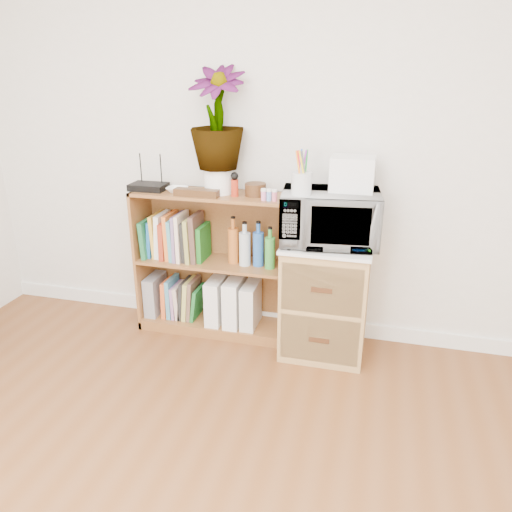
% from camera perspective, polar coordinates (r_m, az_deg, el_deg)
% --- Properties ---
extents(skirting_board, '(4.00, 0.02, 0.10)m').
position_cam_1_polar(skirting_board, '(3.48, 1.55, -7.15)').
color(skirting_board, white).
rests_on(skirting_board, ground).
extents(bookshelf, '(1.00, 0.30, 0.95)m').
position_cam_1_polar(bookshelf, '(3.27, -4.93, -0.93)').
color(bookshelf, brown).
rests_on(bookshelf, ground).
extents(wicker_unit, '(0.50, 0.45, 0.70)m').
position_cam_1_polar(wicker_unit, '(3.10, 7.93, -4.90)').
color(wicker_unit, '#9E7542').
rests_on(wicker_unit, ground).
extents(microwave, '(0.59, 0.44, 0.31)m').
position_cam_1_polar(microwave, '(2.90, 8.41, 4.36)').
color(microwave, silver).
rests_on(microwave, wicker_unit).
extents(pen_cup, '(0.11, 0.11, 0.12)m').
position_cam_1_polar(pen_cup, '(2.76, 5.22, 8.26)').
color(pen_cup, silver).
rests_on(pen_cup, microwave).
extents(small_appliance, '(0.24, 0.20, 0.19)m').
position_cam_1_polar(small_appliance, '(2.89, 10.98, 9.24)').
color(small_appliance, white).
rests_on(small_appliance, microwave).
extents(router, '(0.23, 0.15, 0.04)m').
position_cam_1_polar(router, '(3.26, -12.18, 7.75)').
color(router, black).
rests_on(router, bookshelf).
extents(white_bowl, '(0.13, 0.13, 0.03)m').
position_cam_1_polar(white_bowl, '(3.17, -9.00, 7.50)').
color(white_bowl, white).
rests_on(white_bowl, bookshelf).
extents(plant_pot, '(0.18, 0.18, 0.15)m').
position_cam_1_polar(plant_pot, '(3.11, -4.28, 8.58)').
color(plant_pot, white).
rests_on(plant_pot, bookshelf).
extents(potted_plant, '(0.33, 0.33, 0.60)m').
position_cam_1_polar(potted_plant, '(3.05, -4.47, 15.44)').
color(potted_plant, '#316B2A').
rests_on(potted_plant, plant_pot).
extents(trinket_box, '(0.27, 0.07, 0.04)m').
position_cam_1_polar(trinket_box, '(3.05, -6.82, 7.19)').
color(trinket_box, '#321F0D').
rests_on(trinket_box, bookshelf).
extents(kokeshi_doll, '(0.04, 0.04, 0.10)m').
position_cam_1_polar(kokeshi_doll, '(3.02, -2.45, 7.76)').
color(kokeshi_doll, '#AD2A15').
rests_on(kokeshi_doll, bookshelf).
extents(wooden_bowl, '(0.13, 0.13, 0.08)m').
position_cam_1_polar(wooden_bowl, '(3.04, -0.07, 7.61)').
color(wooden_bowl, '#3B2210').
rests_on(wooden_bowl, bookshelf).
extents(paint_jars, '(0.12, 0.04, 0.06)m').
position_cam_1_polar(paint_jars, '(2.92, 1.50, 6.89)').
color(paint_jars, '#D17480').
rests_on(paint_jars, bookshelf).
extents(file_box, '(0.08, 0.22, 0.27)m').
position_cam_1_polar(file_box, '(3.54, -11.43, -4.28)').
color(file_box, gray).
rests_on(file_box, bookshelf).
extents(magazine_holder_left, '(0.10, 0.24, 0.31)m').
position_cam_1_polar(magazine_holder_left, '(3.36, -4.52, -5.02)').
color(magazine_holder_left, white).
rests_on(magazine_holder_left, bookshelf).
extents(magazine_holder_mid, '(0.10, 0.25, 0.32)m').
position_cam_1_polar(magazine_holder_mid, '(3.32, -2.46, -5.20)').
color(magazine_holder_mid, white).
rests_on(magazine_holder_mid, bookshelf).
extents(magazine_holder_right, '(0.09, 0.23, 0.29)m').
position_cam_1_polar(magazine_holder_right, '(3.30, -0.61, -5.59)').
color(magazine_holder_right, silver).
rests_on(magazine_holder_right, bookshelf).
extents(cookbooks, '(0.42, 0.20, 0.31)m').
position_cam_1_polar(cookbooks, '(3.30, -9.16, 2.13)').
color(cookbooks, '#1B6538').
rests_on(cookbooks, bookshelf).
extents(liquor_bottles, '(0.48, 0.07, 0.30)m').
position_cam_1_polar(liquor_bottles, '(3.12, 0.95, 1.30)').
color(liquor_bottles, '#B35C21').
rests_on(liquor_bottles, bookshelf).
extents(lower_books, '(0.26, 0.19, 0.28)m').
position_cam_1_polar(lower_books, '(3.46, -8.40, -4.81)').
color(lower_books, '#DC5A26').
rests_on(lower_books, bookshelf).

